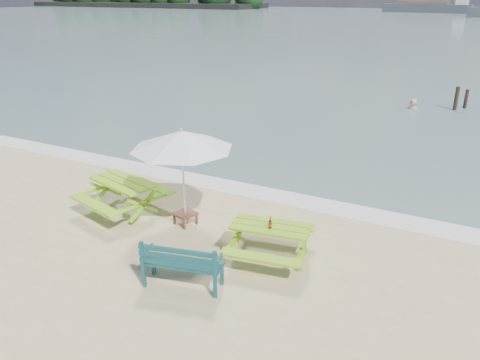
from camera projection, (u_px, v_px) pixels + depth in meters
The scene contains 10 objects.
sea at pixel (459, 25), 79.37m from camera, with size 300.00×300.00×0.00m, color slate.
foam_strip at pixel (250, 191), 13.17m from camera, with size 22.00×0.90×0.01m, color silver.
picnic_table_left at pixel (124, 197), 11.77m from camera, with size 2.20×2.34×0.85m.
picnic_table_right at pixel (270, 243), 9.72m from camera, with size 1.87×2.02×0.77m.
park_bench at pixel (183, 272), 8.84m from camera, with size 1.58×0.84×0.93m.
side_table at pixel (185, 218), 11.23m from camera, with size 0.60×0.60×0.31m.
patio_umbrella at pixel (182, 140), 10.49m from camera, with size 2.99×2.99×2.34m.
beer_bottle at pixel (270, 224), 9.43m from camera, with size 0.07×0.07×0.26m.
swimmer at pixel (412, 117), 22.53m from camera, with size 0.78×0.65×1.82m.
mooring_pilings at pixel (460, 101), 22.16m from camera, with size 0.57×0.77×1.31m.
Camera 1 is at (5.33, -6.27, 5.22)m, focal length 35.00 mm.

